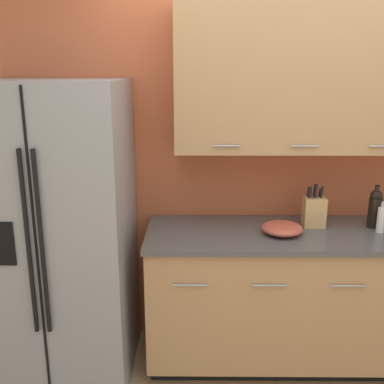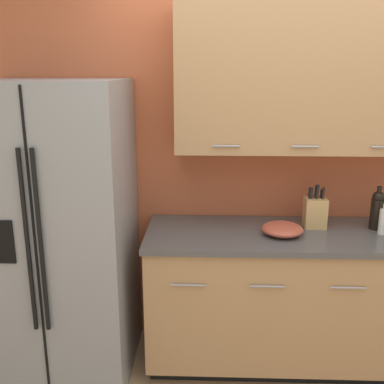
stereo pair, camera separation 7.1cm
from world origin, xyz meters
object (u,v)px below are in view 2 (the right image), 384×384
object	(u,v)px
knife_block	(315,212)
soap_dispenser	(383,221)
refrigerator	(60,233)
wine_bottle	(377,209)
mixing_bowl	(282,229)

from	to	relation	value
knife_block	soap_dispenser	size ratio (longest dim) A/B	1.46
refrigerator	wine_bottle	bearing A→B (deg)	4.32
knife_block	soap_dispenser	world-z (taller)	knife_block
knife_block	wine_bottle	size ratio (longest dim) A/B	1.04
knife_block	wine_bottle	world-z (taller)	knife_block
wine_bottle	soap_dispenser	xyz separation A→B (m)	(0.00, -0.09, -0.05)
refrigerator	wine_bottle	distance (m)	1.98
mixing_bowl	knife_block	bearing A→B (deg)	32.97
wine_bottle	soap_dispenser	world-z (taller)	wine_bottle
knife_block	wine_bottle	bearing A→B (deg)	-2.44
refrigerator	knife_block	bearing A→B (deg)	5.93
refrigerator	knife_block	distance (m)	1.60
soap_dispenser	refrigerator	bearing A→B (deg)	-178.39
knife_block	soap_dispenser	distance (m)	0.40
wine_bottle	mixing_bowl	world-z (taller)	wine_bottle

